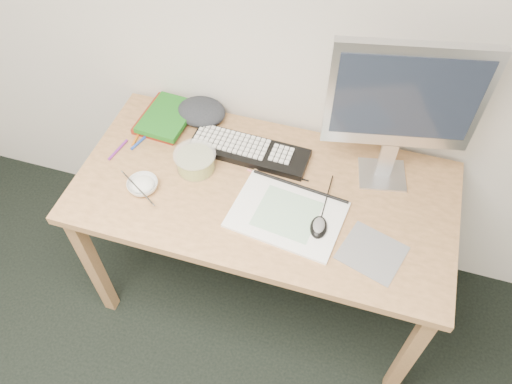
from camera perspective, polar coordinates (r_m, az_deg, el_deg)
desk at (r=1.90m, az=0.90°, el=-1.24°), size 1.40×0.70×0.75m
mousepad at (r=1.72m, az=13.11°, el=-6.77°), size 0.24×0.23×0.00m
sketchpad at (r=1.76m, az=3.56°, el=-2.59°), size 0.41×0.32×0.01m
keyboard at (r=1.95m, az=-0.80°, el=4.73°), size 0.47×0.17×0.03m
monitor at (r=1.69m, az=16.56°, el=9.87°), size 0.50×0.18×0.58m
mouse at (r=1.72m, az=7.20°, el=-3.82°), size 0.07×0.10×0.03m
rice_bowl at (r=1.87m, az=-12.80°, el=0.72°), size 0.13×0.13×0.04m
chopsticks at (r=1.84m, az=-13.36°, el=0.45°), size 0.18×0.12×0.02m
fruit_tub at (r=1.89m, az=-6.94°, el=3.56°), size 0.18×0.18×0.08m
book_red at (r=2.11m, az=-10.30°, el=8.35°), size 0.20×0.26×0.02m
book_green at (r=2.08m, az=-10.08°, el=8.49°), size 0.19×0.25×0.02m
cloth_lump at (r=2.08m, az=-6.26°, el=9.11°), size 0.19×0.17×0.07m
pencil_pink at (r=1.87m, az=1.15°, el=1.58°), size 0.16×0.05×0.01m
pencil_tan at (r=1.87m, az=0.83°, el=1.84°), size 0.16×0.10×0.01m
pencil_black at (r=1.88m, az=3.63°, el=1.94°), size 0.17×0.02×0.01m
marker_blue at (r=2.05m, az=-12.94°, el=5.82°), size 0.05×0.12×0.01m
marker_orange at (r=2.07m, az=-13.34°, el=6.35°), size 0.02×0.12×0.01m
marker_purple at (r=2.03m, az=-15.50°, el=4.69°), size 0.03×0.12×0.01m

